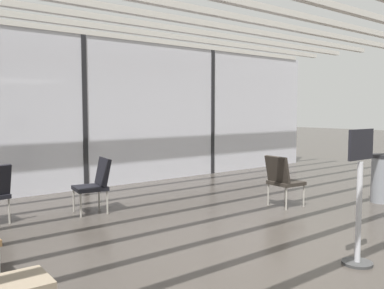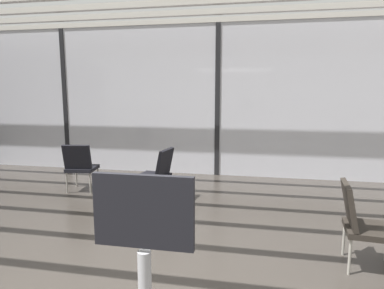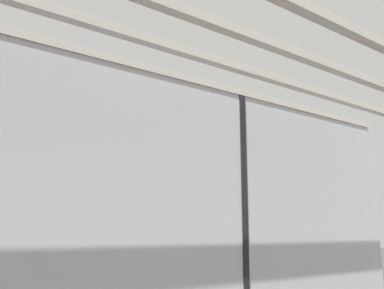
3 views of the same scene
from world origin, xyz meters
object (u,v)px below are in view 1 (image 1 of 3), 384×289
(parked_airplane, at_px, (29,95))
(info_sign, at_px, (359,202))
(lounge_chair_0, at_px, (95,182))
(trash_bin, at_px, (382,178))
(lounge_chair_1, at_px, (282,178))

(parked_airplane, relative_size, info_sign, 9.55)
(lounge_chair_0, distance_m, info_sign, 4.03)
(lounge_chair_0, height_order, trash_bin, lounge_chair_0)
(lounge_chair_0, distance_m, trash_bin, 4.96)
(lounge_chair_0, relative_size, lounge_chair_1, 1.00)
(lounge_chair_1, relative_size, trash_bin, 1.01)
(trash_bin, relative_size, info_sign, 0.60)
(lounge_chair_1, distance_m, trash_bin, 1.86)
(parked_airplane, distance_m, lounge_chair_1, 9.98)
(lounge_chair_1, xyz_separation_m, trash_bin, (1.62, -0.90, -0.06))
(lounge_chair_0, height_order, info_sign, info_sign)
(info_sign, bearing_deg, lounge_chair_1, 55.82)
(parked_airplane, bearing_deg, info_sign, -92.37)
(parked_airplane, relative_size, trash_bin, 15.99)
(parked_airplane, bearing_deg, trash_bin, -76.14)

